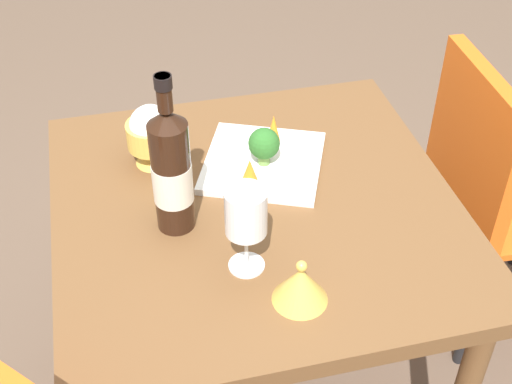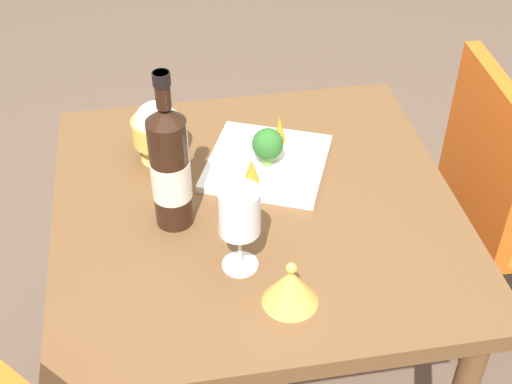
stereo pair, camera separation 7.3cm
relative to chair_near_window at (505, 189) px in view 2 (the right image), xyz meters
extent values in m
cube|color=brown|center=(0.18, -0.68, 0.18)|extent=(0.82, 0.82, 0.04)
cylinder|color=brown|center=(-0.17, -1.03, -0.18)|extent=(0.05, 0.05, 0.69)
cylinder|color=brown|center=(-0.17, -0.33, -0.18)|extent=(0.05, 0.05, 0.69)
cube|color=orange|center=(0.00, -0.08, 0.12)|extent=(0.40, 0.06, 0.40)
cylinder|color=black|center=(-0.17, -0.06, -0.31)|extent=(0.03, 0.03, 0.43)
cylinder|color=black|center=(0.17, -0.07, -0.31)|extent=(0.03, 0.03, 0.43)
cylinder|color=black|center=(0.20, -0.85, 0.32)|extent=(0.07, 0.08, 0.24)
cone|color=black|center=(0.20, -0.85, 0.46)|extent=(0.07, 0.08, 0.03)
cylinder|color=black|center=(0.20, -0.85, 0.51)|extent=(0.03, 0.03, 0.07)
cylinder|color=black|center=(0.20, -0.85, 0.53)|extent=(0.03, 0.03, 0.02)
cylinder|color=silver|center=(0.20, -0.85, 0.31)|extent=(0.08, 0.08, 0.08)
cylinder|color=white|center=(0.35, -0.74, 0.21)|extent=(0.07, 0.07, 0.00)
cylinder|color=white|center=(0.35, -0.74, 0.25)|extent=(0.01, 0.01, 0.08)
cylinder|color=white|center=(0.35, -0.74, 0.34)|extent=(0.08, 0.08, 0.09)
cone|color=gold|center=(-0.01, -0.86, 0.23)|extent=(0.08, 0.08, 0.04)
cylinder|color=gold|center=(-0.01, -0.86, 0.28)|extent=(0.11, 0.11, 0.05)
sphere|color=white|center=(-0.01, -0.86, 0.30)|extent=(0.09, 0.09, 0.09)
cone|color=gold|center=(0.45, -0.67, 0.24)|extent=(0.10, 0.10, 0.07)
sphere|color=gold|center=(0.45, -0.67, 0.29)|extent=(0.02, 0.02, 0.02)
cube|color=white|center=(0.06, -0.63, 0.21)|extent=(0.33, 0.33, 0.02)
cylinder|color=#729E4C|center=(0.07, -0.64, 0.23)|extent=(0.03, 0.03, 0.03)
sphere|color=#2D6B28|center=(0.07, -0.64, 0.27)|extent=(0.07, 0.07, 0.07)
cone|color=orange|center=(0.00, -0.59, 0.25)|extent=(0.03, 0.03, 0.07)
cone|color=orange|center=(0.13, -0.68, 0.25)|extent=(0.03, 0.03, 0.05)
camera|label=1|loc=(1.24, -0.94, 1.14)|focal=49.16mm
camera|label=2|loc=(1.26, -0.86, 1.14)|focal=49.16mm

